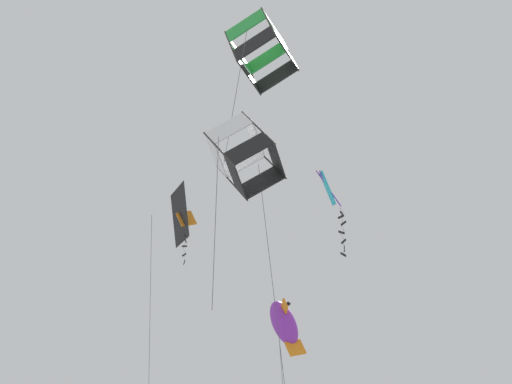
{
  "coord_description": "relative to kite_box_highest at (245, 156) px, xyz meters",
  "views": [
    {
      "loc": [
        15.32,
        -1.28,
        16.66
      ],
      "look_at": [
        -0.76,
        -1.37,
        34.94
      ],
      "focal_mm": 61.07,
      "sensor_mm": 36.0,
      "label": 1
    }
  ],
  "objects": [
    {
      "name": "kite_diamond_far_centre",
      "position": [
        -2.41,
        2.11,
        1.42
      ],
      "size": [
        3.52,
        2.2,
        6.59
      ],
      "rotation": [
        0.37,
        0.0,
        6.27
      ],
      "color": "#1EB2C6"
    },
    {
      "name": "kite_delta_near_right",
      "position": [
        -7.55,
        -2.33,
        6.05
      ],
      "size": [
        2.35,
        1.45,
        8.87
      ],
      "rotation": [
        0.39,
        0.0,
        6.43
      ],
      "color": "black"
    },
    {
      "name": "kite_box_highest",
      "position": [
        0.0,
        0.0,
        0.0
      ],
      "size": [
        1.92,
        1.96,
        5.0
      ],
      "rotation": [
        0.49,
        0.0,
        6.03
      ],
      "color": "white"
    },
    {
      "name": "kite_fish_upper_right",
      "position": [
        -7.34,
        1.06,
        1.14
      ],
      "size": [
        1.41,
        1.28,
        4.82
      ],
      "rotation": [
        0.34,
        0.0,
        6.44
      ],
      "color": "purple"
    },
    {
      "name": "kite_box_low_drifter",
      "position": [
        0.23,
        0.4,
        4.14
      ],
      "size": [
        2.11,
        2.01,
        5.32
      ],
      "rotation": [
        0.23,
        0.0,
        5.76
      ],
      "color": "green"
    }
  ]
}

